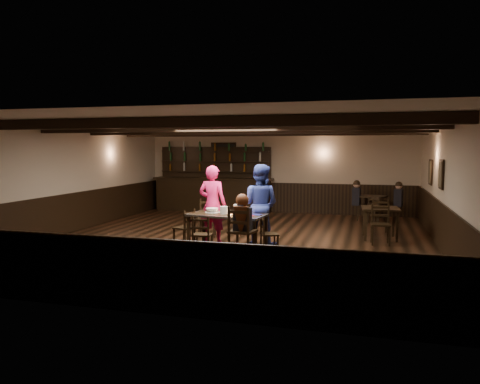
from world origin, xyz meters
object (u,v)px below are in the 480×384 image
(chair_near_right, at_px, (241,228))
(man_blue, at_px, (260,205))
(dining_table, at_px, (227,217))
(chair_near_left, at_px, (202,232))
(bar_counter, at_px, (213,190))
(cake, at_px, (212,211))
(woman_pink, at_px, (212,204))

(chair_near_right, relative_size, man_blue, 0.57)
(dining_table, xyz_separation_m, chair_near_left, (-0.32, -0.73, -0.21))
(dining_table, xyz_separation_m, bar_counter, (-2.24, 5.61, 0.05))
(chair_near_right, xyz_separation_m, man_blue, (0.07, 1.36, 0.30))
(chair_near_left, height_order, chair_near_right, chair_near_right)
(dining_table, xyz_separation_m, cake, (-0.39, 0.12, 0.12))
(chair_near_left, distance_m, bar_counter, 6.63)
(chair_near_right, height_order, woman_pink, woman_pink)
(dining_table, relative_size, chair_near_left, 2.14)
(dining_table, distance_m, cake, 0.42)
(man_blue, xyz_separation_m, bar_counter, (-2.82, 5.04, -0.18))
(woman_pink, xyz_separation_m, bar_counter, (-1.73, 5.13, -0.16))
(woman_pink, bearing_deg, dining_table, 139.39)
(cake, bearing_deg, chair_near_right, -45.08)
(chair_near_left, distance_m, chair_near_right, 0.85)
(woman_pink, bearing_deg, cake, 111.17)
(cake, height_order, bar_counter, bar_counter)
(dining_table, distance_m, woman_pink, 0.73)
(woman_pink, distance_m, cake, 0.39)
(chair_near_right, bearing_deg, woman_pink, 128.83)
(cake, bearing_deg, bar_counter, 108.61)
(dining_table, relative_size, bar_counter, 0.42)
(bar_counter, bearing_deg, man_blue, -60.79)
(cake, bearing_deg, chair_near_left, -85.72)
(chair_near_left, xyz_separation_m, bar_counter, (-1.91, 6.34, 0.25))
(man_blue, bearing_deg, bar_counter, -51.43)
(dining_table, relative_size, cake, 5.29)
(woman_pink, relative_size, man_blue, 0.98)
(man_blue, distance_m, bar_counter, 5.77)
(chair_near_left, bearing_deg, woman_pink, 98.53)
(dining_table, height_order, man_blue, man_blue)
(woman_pink, height_order, bar_counter, bar_counter)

